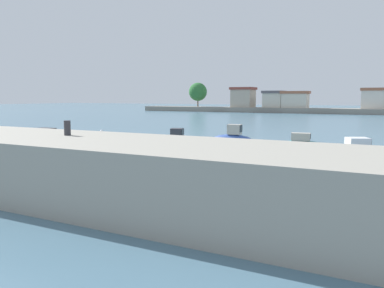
# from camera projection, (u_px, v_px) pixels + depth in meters

# --- Properties ---
(ground_plane) EXTENTS (400.00, 400.00, 0.00)m
(ground_plane) POSITION_uv_depth(u_px,v_px,m) (114.00, 166.00, 24.81)
(ground_plane) COLOR slate
(seawall_embankment) EXTENTS (64.34, 5.88, 2.58)m
(seawall_embankment) POSITION_uv_depth(u_px,v_px,m) (20.00, 161.00, 18.63)
(seawall_embankment) COLOR #9E998C
(seawall_embankment) RESTS_ON ground
(mooring_bollard) EXTENTS (0.29, 0.29, 0.67)m
(mooring_bollard) POSITION_uv_depth(u_px,v_px,m) (67.00, 128.00, 17.74)
(mooring_bollard) COLOR #2D2D33
(mooring_bollard) RESTS_ON seawall_embankment
(moored_boat_0) EXTENTS (4.14, 1.64, 1.58)m
(moored_boat_0) POSITION_uv_depth(u_px,v_px,m) (42.00, 139.00, 35.22)
(moored_boat_0) COLOR #C63833
(moored_boat_0) RESTS_ON ground
(moored_boat_1) EXTENTS (5.01, 1.79, 1.04)m
(moored_boat_1) POSITION_uv_depth(u_px,v_px,m) (111.00, 139.00, 35.77)
(moored_boat_1) COLOR teal
(moored_boat_1) RESTS_ON ground
(moored_boat_2) EXTENTS (3.44, 1.96, 1.63)m
(moored_boat_2) POSITION_uv_depth(u_px,v_px,m) (179.00, 140.00, 33.87)
(moored_boat_2) COLOR teal
(moored_boat_2) RESTS_ON ground
(moored_boat_3) EXTENTS (3.83, 1.45, 1.95)m
(moored_boat_3) POSITION_uv_depth(u_px,v_px,m) (233.00, 139.00, 34.21)
(moored_boat_3) COLOR #3856A8
(moored_boat_3) RESTS_ON ground
(moored_boat_4) EXTENTS (4.31, 2.10, 1.40)m
(moored_boat_4) POSITION_uv_depth(u_px,v_px,m) (301.00, 144.00, 32.12)
(moored_boat_4) COLOR teal
(moored_boat_4) RESTS_ON ground
(moored_boat_5) EXTENTS (4.97, 3.55, 1.54)m
(moored_boat_5) POSITION_uv_depth(u_px,v_px,m) (362.00, 152.00, 27.07)
(moored_boat_5) COLOR yellow
(moored_boat_5) RESTS_ON ground
(mooring_buoy_0) EXTENTS (0.32, 0.32, 0.32)m
(mooring_buoy_0) POSITION_uv_depth(u_px,v_px,m) (135.00, 154.00, 29.10)
(mooring_buoy_0) COLOR white
(mooring_buoy_0) RESTS_ON ground
(mooring_buoy_1) EXTENTS (0.27, 0.27, 0.27)m
(mooring_buoy_1) POSITION_uv_depth(u_px,v_px,m) (227.00, 140.00, 38.64)
(mooring_buoy_1) COLOR orange
(mooring_buoy_1) RESTS_ON ground
(mooring_buoy_3) EXTENTS (0.40, 0.40, 0.40)m
(mooring_buoy_3) POSITION_uv_depth(u_px,v_px,m) (102.00, 132.00, 47.17)
(mooring_buoy_3) COLOR white
(mooring_buoy_3) RESTS_ON ground
(mooring_buoy_4) EXTENTS (0.25, 0.25, 0.25)m
(mooring_buoy_4) POSITION_uv_depth(u_px,v_px,m) (52.00, 137.00, 42.02)
(mooring_buoy_4) COLOR white
(mooring_buoy_4) RESTS_ON ground
(distant_shoreline) EXTENTS (112.94, 6.96, 8.63)m
(distant_shoreline) POSITION_uv_depth(u_px,v_px,m) (312.00, 104.00, 105.08)
(distant_shoreline) COLOR gray
(distant_shoreline) RESTS_ON ground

